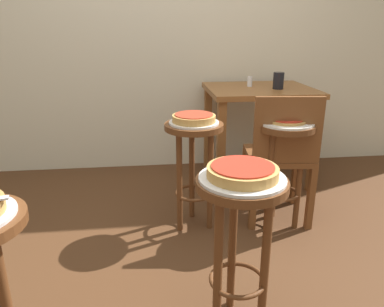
# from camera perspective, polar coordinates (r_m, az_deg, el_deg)

# --- Properties ---
(ground_plane) EXTENTS (6.00, 6.00, 0.00)m
(ground_plane) POSITION_cam_1_polar(r_m,az_deg,el_deg) (2.05, -1.19, -17.68)
(ground_plane) COLOR #4C2D19
(stool_middle) EXTENTS (0.35, 0.35, 0.68)m
(stool_middle) POSITION_cam_1_polar(r_m,az_deg,el_deg) (1.49, 7.44, -10.62)
(stool_middle) COLOR #5B3319
(stool_middle) RESTS_ON ground_plane
(serving_plate_middle) EXTENTS (0.33, 0.33, 0.01)m
(serving_plate_middle) POSITION_cam_1_polar(r_m,az_deg,el_deg) (1.41, 7.77, -3.84)
(serving_plate_middle) COLOR silver
(serving_plate_middle) RESTS_ON stool_middle
(pizza_middle) EXTENTS (0.27, 0.27, 0.05)m
(pizza_middle) POSITION_cam_1_polar(r_m,az_deg,el_deg) (1.40, 7.82, -2.77)
(pizza_middle) COLOR tan
(pizza_middle) RESTS_ON serving_plate_middle
(stool_leftside) EXTENTS (0.35, 0.35, 0.68)m
(stool_leftside) POSITION_cam_1_polar(r_m,az_deg,el_deg) (2.32, 13.93, 0.09)
(stool_leftside) COLOR #5B3319
(stool_leftside) RESTS_ON ground_plane
(serving_plate_leftside) EXTENTS (0.33, 0.33, 0.01)m
(serving_plate_leftside) POSITION_cam_1_polar(r_m,az_deg,el_deg) (2.27, 14.31, 4.66)
(serving_plate_leftside) COLOR white
(serving_plate_leftside) RESTS_ON stool_leftside
(pizza_leftside) EXTENTS (0.24, 0.24, 0.02)m
(pizza_leftside) POSITION_cam_1_polar(r_m,az_deg,el_deg) (2.27, 14.35, 5.05)
(pizza_leftside) COLOR #B78442
(pizza_leftside) RESTS_ON serving_plate_leftside
(stool_rear) EXTENTS (0.35, 0.35, 0.68)m
(stool_rear) POSITION_cam_1_polar(r_m,az_deg,el_deg) (2.25, 0.29, 0.09)
(stool_rear) COLOR #5B3319
(stool_rear) RESTS_ON ground_plane
(serving_plate_rear) EXTENTS (0.30, 0.30, 0.01)m
(serving_plate_rear) POSITION_cam_1_polar(r_m,az_deg,el_deg) (2.20, 0.30, 4.80)
(serving_plate_rear) COLOR silver
(serving_plate_rear) RESTS_ON stool_rear
(pizza_rear) EXTENTS (0.26, 0.26, 0.05)m
(pizza_rear) POSITION_cam_1_polar(r_m,az_deg,el_deg) (2.19, 0.30, 5.52)
(pizza_rear) COLOR tan
(pizza_rear) RESTS_ON serving_plate_rear
(dining_table) EXTENTS (0.82, 0.71, 0.77)m
(dining_table) POSITION_cam_1_polar(r_m,az_deg,el_deg) (3.02, 10.29, 7.39)
(dining_table) COLOR brown
(dining_table) RESTS_ON ground_plane
(cup_near_edge) EXTENTS (0.08, 0.08, 0.13)m
(cup_near_edge) POSITION_cam_1_polar(r_m,az_deg,el_deg) (2.95, 13.21, 10.90)
(cup_near_edge) COLOR black
(cup_near_edge) RESTS_ON dining_table
(condiment_shaker) EXTENTS (0.04, 0.04, 0.08)m
(condiment_shaker) POSITION_cam_1_polar(r_m,az_deg,el_deg) (3.04, 8.92, 10.96)
(condiment_shaker) COLOR white
(condiment_shaker) RESTS_ON dining_table
(wooden_chair) EXTENTS (0.44, 0.44, 0.85)m
(wooden_chair) POSITION_cam_1_polar(r_m,az_deg,el_deg) (2.39, 13.58, -0.04)
(wooden_chair) COLOR brown
(wooden_chair) RESTS_ON ground_plane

